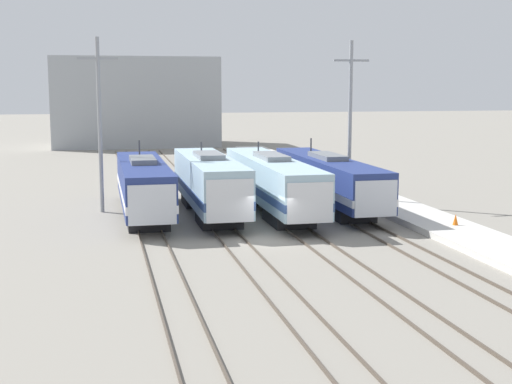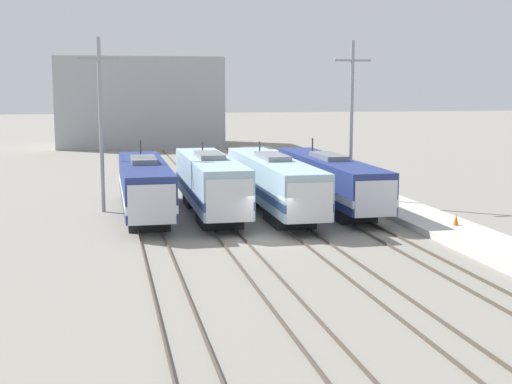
# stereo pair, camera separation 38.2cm
# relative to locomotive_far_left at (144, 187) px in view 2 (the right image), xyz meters

# --- Properties ---
(ground_plane) EXTENTS (400.00, 400.00, 0.00)m
(ground_plane) POSITION_rel_locomotive_far_left_xyz_m (6.82, -9.11, -2.11)
(ground_plane) COLOR gray
(rail_pair_far_left) EXTENTS (1.51, 120.00, 0.15)m
(rail_pair_far_left) POSITION_rel_locomotive_far_left_xyz_m (-0.00, -9.11, -2.03)
(rail_pair_far_left) COLOR #4C4238
(rail_pair_far_left) RESTS_ON ground_plane
(rail_pair_center_left) EXTENTS (1.51, 120.00, 0.15)m
(rail_pair_center_left) POSITION_rel_locomotive_far_left_xyz_m (4.54, -9.11, -2.03)
(rail_pair_center_left) COLOR #4C4238
(rail_pair_center_left) RESTS_ON ground_plane
(rail_pair_center_right) EXTENTS (1.51, 120.00, 0.15)m
(rail_pair_center_right) POSITION_rel_locomotive_far_left_xyz_m (9.09, -9.11, -2.03)
(rail_pair_center_right) COLOR #4C4238
(rail_pair_center_right) RESTS_ON ground_plane
(rail_pair_far_right) EXTENTS (1.51, 120.00, 0.15)m
(rail_pair_far_right) POSITION_rel_locomotive_far_left_xyz_m (13.63, -9.11, -2.03)
(rail_pair_far_right) COLOR #4C4238
(rail_pair_far_right) RESTS_ON ground_plane
(locomotive_far_left) EXTENTS (3.08, 16.90, 4.99)m
(locomotive_far_left) POSITION_rel_locomotive_far_left_xyz_m (0.00, 0.00, 0.00)
(locomotive_far_left) COLOR black
(locomotive_far_left) RESTS_ON ground_plane
(locomotive_center_left) EXTENTS (3.13, 16.46, 4.84)m
(locomotive_center_left) POSITION_rel_locomotive_far_left_xyz_m (4.54, -0.36, 0.12)
(locomotive_center_left) COLOR #232326
(locomotive_center_left) RESTS_ON ground_plane
(locomotive_center_right) EXTENTS (3.08, 19.39, 4.73)m
(locomotive_center_right) POSITION_rel_locomotive_far_left_xyz_m (9.09, -0.28, 0.04)
(locomotive_center_right) COLOR #232326
(locomotive_center_right) RESTS_ON ground_plane
(locomotive_far_right) EXTENTS (3.02, 19.31, 4.84)m
(locomotive_far_right) POSITION_rel_locomotive_far_left_xyz_m (13.63, 0.83, -0.05)
(locomotive_far_right) COLOR black
(locomotive_far_right) RESTS_ON ground_plane
(catenary_tower_left) EXTENTS (2.80, 0.28, 12.33)m
(catenary_tower_left) POSITION_rel_locomotive_far_left_xyz_m (-2.81, 2.61, 4.37)
(catenary_tower_left) COLOR gray
(catenary_tower_left) RESTS_ON ground_plane
(catenary_tower_right) EXTENTS (2.80, 0.28, 12.33)m
(catenary_tower_right) POSITION_rel_locomotive_far_left_xyz_m (15.81, 2.61, 4.37)
(catenary_tower_right) COLOR gray
(catenary_tower_right) RESTS_ON ground_plane
(platform) EXTENTS (4.00, 120.00, 0.41)m
(platform) POSITION_rel_locomotive_far_left_xyz_m (18.14, -9.11, -1.90)
(platform) COLOR beige
(platform) RESTS_ON ground_plane
(traffic_cone) EXTENTS (0.35, 0.35, 0.69)m
(traffic_cone) POSITION_rel_locomotive_far_left_xyz_m (18.56, -9.17, -1.36)
(traffic_cone) COLOR orange
(traffic_cone) RESTS_ON platform
(depot_building) EXTENTS (24.18, 14.27, 13.16)m
(depot_building) POSITION_rel_locomotive_far_left_xyz_m (2.64, 61.33, 4.47)
(depot_building) COLOR #9EA3A8
(depot_building) RESTS_ON ground_plane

